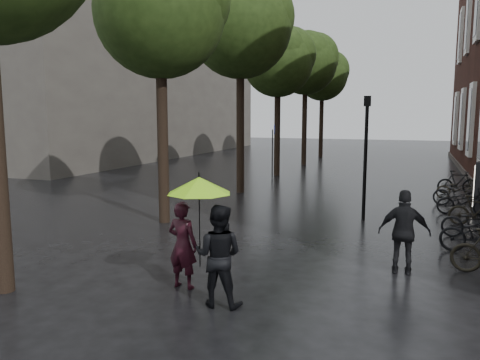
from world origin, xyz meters
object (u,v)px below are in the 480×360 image
at_px(pedestrian_walking, 404,232).
at_px(lamp_post, 366,146).
at_px(parked_bicycles, 468,207).
at_px(person_burgundy, 183,245).
at_px(person_black, 218,255).

relative_size(pedestrian_walking, lamp_post, 0.46).
distance_m(parked_bicycles, lamp_post, 3.65).
height_order(person_burgundy, parked_bicycles, person_burgundy).
bearing_deg(person_black, lamp_post, -106.60).
bearing_deg(person_black, parked_bicycles, -123.00).
xyz_separation_m(person_burgundy, pedestrian_walking, (3.84, 2.29, 0.04)).
relative_size(pedestrian_walking, parked_bicycles, 0.15).
xyz_separation_m(pedestrian_walking, parked_bicycles, (1.71, 5.76, -0.41)).
relative_size(person_burgundy, pedestrian_walking, 0.95).
relative_size(person_black, lamp_post, 0.46).
xyz_separation_m(person_black, lamp_post, (1.60, 7.64, 1.43)).
height_order(person_black, pedestrian_walking, person_black).
distance_m(person_burgundy, parked_bicycles, 9.78).
bearing_deg(lamp_post, person_black, -101.81).
height_order(pedestrian_walking, parked_bicycles, pedestrian_walking).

